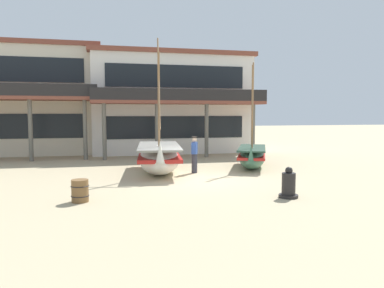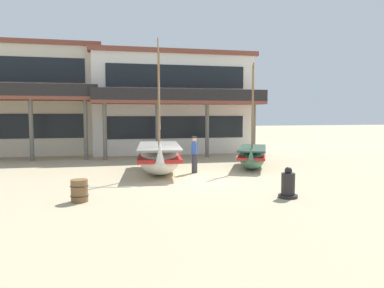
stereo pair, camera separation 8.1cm
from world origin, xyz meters
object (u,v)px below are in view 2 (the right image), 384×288
at_px(fishing_boat_centre_large, 252,156).
at_px(capstan_winch, 288,185).
at_px(harbor_building_main, 169,103).
at_px(fishing_boat_near_left, 159,157).
at_px(wooden_barrel, 79,191).
at_px(harbor_building_annex, 21,100).
at_px(fisherman_by_hull, 194,155).

bearing_deg(fishing_boat_centre_large, capstan_winch, -102.07).
bearing_deg(harbor_building_main, capstan_winch, -85.79).
height_order(fishing_boat_near_left, fishing_boat_centre_large, fishing_boat_near_left).
distance_m(wooden_barrel, harbor_building_annex, 16.79).
bearing_deg(fishing_boat_near_left, capstan_winch, -60.45).
bearing_deg(fisherman_by_hull, fishing_boat_near_left, 164.86).
bearing_deg(harbor_building_annex, harbor_building_main, -2.03).
bearing_deg(harbor_building_main, fishing_boat_near_left, -102.00).
bearing_deg(wooden_barrel, fisherman_by_hull, 44.15).
distance_m(fishing_boat_near_left, wooden_barrel, 5.99).
distance_m(fisherman_by_hull, harbor_building_main, 11.08).
distance_m(fishing_boat_centre_large, harbor_building_annex, 16.66).
bearing_deg(harbor_building_annex, capstan_winch, -55.58).
relative_size(fishing_boat_centre_large, fisherman_by_hull, 3.13).
bearing_deg(fishing_boat_near_left, fishing_boat_centre_large, 5.55).
bearing_deg(fishing_boat_centre_large, fishing_boat_near_left, -174.45).
xyz_separation_m(fishing_boat_centre_large, wooden_barrel, (-7.96, -5.52, -0.24)).
xyz_separation_m(fisherman_by_hull, wooden_barrel, (-4.77, -4.63, -0.48)).
xyz_separation_m(capstan_winch, wooden_barrel, (-6.58, 0.93, -0.05)).
bearing_deg(fishing_boat_near_left, fisherman_by_hull, -15.14).
height_order(fisherman_by_hull, wooden_barrel, fisherman_by_hull).
bearing_deg(harbor_building_main, fishing_boat_centre_large, -75.34).
relative_size(capstan_winch, wooden_barrel, 1.44).
height_order(fishing_boat_centre_large, harbor_building_main, harbor_building_main).
bearing_deg(capstan_winch, fishing_boat_near_left, 119.55).
height_order(capstan_winch, harbor_building_annex, harbor_building_annex).
bearing_deg(harbor_building_annex, fishing_boat_near_left, -53.07).
distance_m(fishing_boat_near_left, harbor_building_main, 10.90).
xyz_separation_m(wooden_barrel, harbor_building_annex, (-4.84, 15.73, 3.32)).
relative_size(fisherman_by_hull, wooden_barrel, 2.41).
relative_size(fishing_boat_centre_large, capstan_winch, 5.21).
relative_size(fishing_boat_centre_large, harbor_building_main, 0.47).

